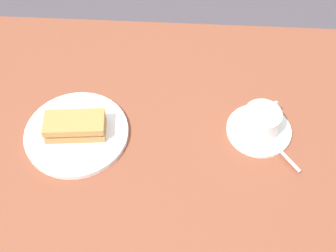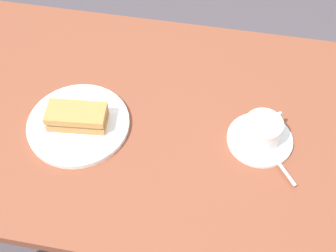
% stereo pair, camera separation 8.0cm
% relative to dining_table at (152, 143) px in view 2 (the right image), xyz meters
% --- Properties ---
extents(ground_plane, '(6.00, 6.00, 0.00)m').
position_rel_dining_table_xyz_m(ground_plane, '(0.00, 0.00, -0.66)').
color(ground_plane, '#4C454B').
extents(dining_table, '(1.25, 0.75, 0.77)m').
position_rel_dining_table_xyz_m(dining_table, '(0.00, 0.00, 0.00)').
color(dining_table, brown).
rests_on(dining_table, ground_plane).
extents(sandwich_plate, '(0.26, 0.26, 0.01)m').
position_rel_dining_table_xyz_m(sandwich_plate, '(-0.17, -0.06, 0.12)').
color(sandwich_plate, white).
rests_on(sandwich_plate, dining_table).
extents(sandwich_front, '(0.15, 0.08, 0.05)m').
position_rel_dining_table_xyz_m(sandwich_front, '(-0.17, -0.06, 0.15)').
color(sandwich_front, '#BF8248').
rests_on(sandwich_front, sandwich_plate).
extents(coffee_saucer, '(0.16, 0.16, 0.01)m').
position_rel_dining_table_xyz_m(coffee_saucer, '(0.28, -0.02, 0.12)').
color(coffee_saucer, white).
rests_on(coffee_saucer, dining_table).
extents(coffee_cup, '(0.09, 0.11, 0.06)m').
position_rel_dining_table_xyz_m(coffee_cup, '(0.28, -0.02, 0.16)').
color(coffee_cup, white).
rests_on(coffee_cup, coffee_saucer).
extents(spoon, '(0.07, 0.09, 0.01)m').
position_rel_dining_table_xyz_m(spoon, '(0.33, -0.09, 0.13)').
color(spoon, silver).
rests_on(spoon, coffee_saucer).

